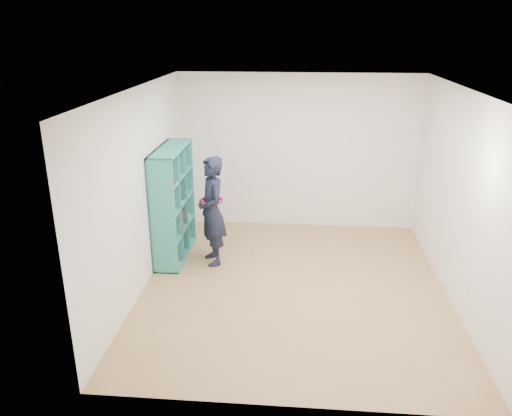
{
  "coord_description": "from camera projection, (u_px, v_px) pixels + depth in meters",
  "views": [
    {
      "loc": [
        0.0,
        -5.94,
        3.3
      ],
      "look_at": [
        -0.54,
        0.3,
        1.0
      ],
      "focal_mm": 35.0,
      "sensor_mm": 36.0,
      "label": 1
    }
  ],
  "objects": [
    {
      "name": "person",
      "position": [
        212.0,
        211.0,
        7.13
      ],
      "size": [
        0.59,
        0.69,
        1.6
      ],
      "rotation": [
        0.0,
        0.0,
        -1.14
      ],
      "color": "black",
      "rests_on": "floor"
    },
    {
      "name": "ceiling",
      "position": [
        300.0,
        89.0,
        5.8
      ],
      "size": [
        4.5,
        4.5,
        0.0
      ],
      "primitive_type": "plane",
      "color": "white",
      "rests_on": "wall_back"
    },
    {
      "name": "wall_right",
      "position": [
        461.0,
        200.0,
        6.09
      ],
      "size": [
        0.02,
        4.5,
        2.6
      ],
      "primitive_type": "cube",
      "color": "silver",
      "rests_on": "floor"
    },
    {
      "name": "wall_front",
      "position": [
        294.0,
        282.0,
        4.14
      ],
      "size": [
        4.0,
        0.02,
        2.6
      ],
      "primitive_type": "cube",
      "color": "silver",
      "rests_on": "floor"
    },
    {
      "name": "wall_back",
      "position": [
        298.0,
        152.0,
        8.35
      ],
      "size": [
        4.0,
        0.02,
        2.6
      ],
      "primitive_type": "cube",
      "color": "silver",
      "rests_on": "floor"
    },
    {
      "name": "wall_left",
      "position": [
        141.0,
        191.0,
        6.41
      ],
      "size": [
        0.02,
        4.5,
        2.6
      ],
      "primitive_type": "cube",
      "color": "silver",
      "rests_on": "floor"
    },
    {
      "name": "smartphone",
      "position": [
        200.0,
        204.0,
        7.12
      ],
      "size": [
        0.07,
        0.09,
        0.14
      ],
      "rotation": [
        0.31,
        0.0,
        0.67
      ],
      "color": "silver",
      "rests_on": "person"
    },
    {
      "name": "floor",
      "position": [
        294.0,
        287.0,
        6.7
      ],
      "size": [
        4.5,
        4.5,
        0.0
      ],
      "primitive_type": "plane",
      "color": "#9C7447",
      "rests_on": "ground"
    },
    {
      "name": "bookshelf",
      "position": [
        171.0,
        205.0,
        7.35
      ],
      "size": [
        0.37,
        1.25,
        1.67
      ],
      "color": "teal",
      "rests_on": "floor"
    }
  ]
}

